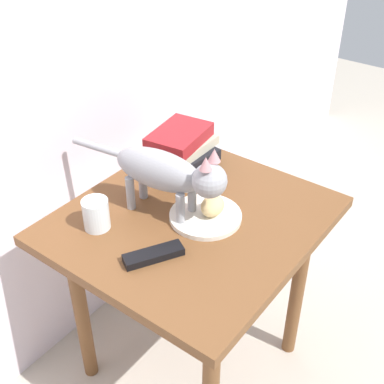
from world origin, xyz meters
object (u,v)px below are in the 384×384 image
side_table (192,242)px  bread_roll (213,206)px  cat (168,173)px  book_stack (182,150)px  tv_remote (154,255)px  plate (205,216)px  candle_jar (96,216)px

side_table → bread_roll: size_ratio=8.71×
cat → book_stack: size_ratio=2.19×
tv_remote → plate: bearing=26.9°
book_stack → cat: bearing=-150.7°
side_table → cat: (-0.03, 0.06, 0.23)m
bread_roll → candle_jar: candle_jar is taller
cat → tv_remote: size_ratio=3.18×
book_stack → tv_remote: (-0.37, -0.20, -0.06)m
cat → bread_roll: bearing=-61.7°
plate → candle_jar: 0.29m
book_stack → plate: bearing=-128.3°
plate → bread_roll: bearing=-41.1°
plate → candle_jar: candle_jar is taller
cat → book_stack: 0.25m
bread_roll → tv_remote: 0.22m
side_table → book_stack: (0.18, 0.17, 0.16)m
plate → book_stack: book_stack is taller
cat → candle_jar: 0.22m
side_table → bread_roll: bread_roll is taller
cat → tv_remote: 0.22m
side_table → cat: 0.23m
side_table → candle_jar: (-0.19, 0.17, 0.13)m
side_table → bread_roll: bearing=-58.8°
book_stack → tv_remote: 0.42m
side_table → book_stack: bearing=44.1°
bread_roll → book_stack: 0.27m
plate → cat: bearing=114.5°
tv_remote → book_stack: bearing=57.6°
plate → side_table: bearing=112.2°
side_table → cat: size_ratio=1.46×
plate → cat: cat is taller
side_table → candle_jar: 0.29m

